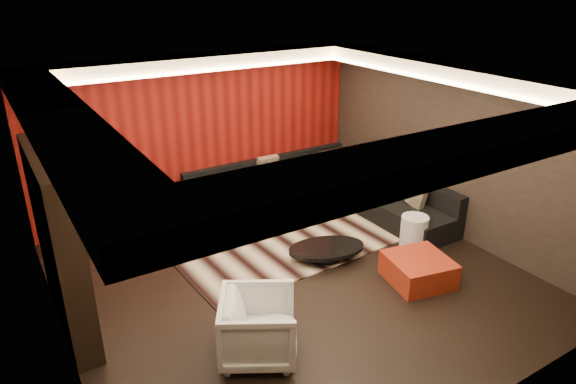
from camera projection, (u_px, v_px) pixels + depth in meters
floor at (292, 278)px, 7.33m from camera, size 6.00×6.00×0.02m
ceiling at (293, 80)px, 6.23m from camera, size 6.00×6.00×0.02m
wall_back at (202, 133)px, 9.14m from camera, size 6.00×0.02×2.80m
wall_left at (48, 246)px, 5.32m from camera, size 0.02×6.00×2.80m
wall_right at (450, 150)px, 8.25m from camera, size 0.02×6.00×2.80m
red_feature_wall at (203, 133)px, 9.11m from camera, size 5.98×0.05×2.78m
soffit_back at (205, 61)px, 8.39m from camera, size 6.00×0.60×0.22m
soffit_front at (471, 148)px, 4.17m from camera, size 6.00×0.60×0.22m
soffit_left at (58, 121)px, 4.97m from camera, size 0.60×4.80×0.22m
soffit_right at (447, 70)px, 7.60m from camera, size 0.60×4.80×0.22m
cove_back at (214, 70)px, 8.16m from camera, size 4.80×0.08×0.04m
cove_front at (438, 148)px, 4.47m from camera, size 4.80×0.08×0.04m
cove_left at (96, 125)px, 5.17m from camera, size 0.08×4.80×0.04m
cove_right at (430, 79)px, 7.46m from camera, size 0.08×4.80×0.04m
tv_surround at (59, 244)px, 5.98m from camera, size 0.30×2.00×2.20m
tv_screen at (69, 213)px, 5.93m from camera, size 0.04×1.30×0.80m
tv_shelf at (79, 269)px, 6.22m from camera, size 0.04×1.60×0.04m
rug at (281, 228)px, 8.76m from camera, size 4.15×3.20×0.02m
coffee_table at (326, 252)px, 7.77m from camera, size 1.46×1.46×0.20m
drum_stool at (237, 223)px, 8.48m from camera, size 0.39×0.39×0.39m
striped_pouf at (185, 212)px, 8.86m from camera, size 0.92×0.92×0.39m
white_side_table at (414, 232)px, 8.06m from camera, size 0.55×0.55×0.53m
orange_ottoman at (418, 270)px, 7.19m from camera, size 0.96×0.96×0.36m
armchair at (259, 327)px, 5.70m from camera, size 1.15×1.14×0.77m
sectional_sofa at (318, 193)px, 9.53m from camera, size 3.65×3.50×0.75m
throw_pillows at (333, 173)px, 9.47m from camera, size 1.72×2.80×0.50m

